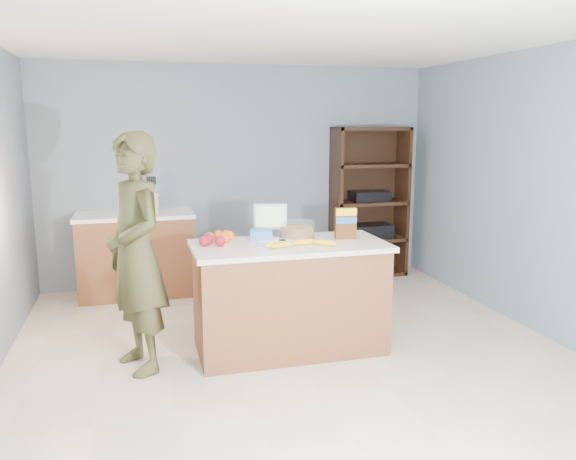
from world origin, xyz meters
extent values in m
cube|color=beige|center=(0.00, 0.00, 0.00)|extent=(4.50, 5.00, 0.02)
cube|color=slate|center=(0.00, 2.50, 1.25)|extent=(4.50, 0.02, 2.50)
cube|color=slate|center=(0.00, -2.50, 1.25)|extent=(4.50, 0.02, 2.50)
cube|color=slate|center=(2.25, 0.00, 1.25)|extent=(0.02, 5.00, 2.50)
cube|color=white|center=(0.00, 0.00, 2.50)|extent=(4.50, 5.00, 0.02)
cube|color=brown|center=(0.00, 0.30, 0.43)|extent=(1.50, 0.70, 0.86)
cube|color=silver|center=(0.00, 0.30, 0.88)|extent=(1.56, 0.76, 0.04)
cube|color=black|center=(0.00, 0.30, 0.05)|extent=(1.46, 0.66, 0.10)
cube|color=brown|center=(-1.20, 2.20, 0.43)|extent=(1.20, 0.60, 0.86)
cube|color=white|center=(-1.20, 2.20, 0.88)|extent=(1.24, 0.62, 0.04)
cube|color=black|center=(1.55, 2.48, 0.90)|extent=(0.90, 0.04, 1.80)
cube|color=black|center=(1.12, 2.30, 0.90)|extent=(0.04, 0.40, 1.80)
cube|color=black|center=(1.98, 2.30, 0.90)|extent=(0.04, 0.40, 1.80)
cube|color=black|center=(1.55, 2.30, 0.02)|extent=(0.90, 0.40, 0.04)
cube|color=black|center=(1.55, 2.30, 0.45)|extent=(0.90, 0.40, 0.04)
cube|color=black|center=(1.55, 2.30, 0.90)|extent=(0.90, 0.40, 0.04)
cube|color=black|center=(1.55, 2.30, 1.35)|extent=(0.90, 0.40, 0.04)
cube|color=black|center=(1.55, 2.30, 1.78)|extent=(0.90, 0.40, 0.04)
cube|color=black|center=(1.55, 2.30, 0.55)|extent=(0.55, 0.32, 0.16)
cube|color=black|center=(1.55, 2.30, 0.98)|extent=(0.45, 0.30, 0.12)
imported|color=#3A3A1D|center=(-1.20, 0.26, 0.90)|extent=(0.65, 0.77, 1.79)
cube|color=tan|center=(-1.01, 2.18, 1.01)|extent=(0.12, 0.10, 0.22)
cylinder|color=black|center=(-1.05, 2.18, 1.17)|extent=(0.02, 0.02, 0.09)
cylinder|color=black|center=(-1.03, 2.18, 1.17)|extent=(0.02, 0.02, 0.09)
cylinder|color=black|center=(-1.01, 2.18, 1.17)|extent=(0.02, 0.02, 0.09)
cylinder|color=black|center=(-0.99, 2.18, 1.17)|extent=(0.02, 0.02, 0.09)
cylinder|color=black|center=(-0.97, 2.18, 1.17)|extent=(0.02, 0.02, 0.09)
cube|color=white|center=(-0.11, 0.46, 0.90)|extent=(0.23, 0.14, 0.00)
cube|color=white|center=(0.05, 0.40, 0.90)|extent=(0.23, 0.13, 0.00)
ellipsoid|color=yellow|center=(-0.13, 0.16, 0.92)|extent=(0.22, 0.06, 0.05)
ellipsoid|color=yellow|center=(-0.11, 0.16, 0.92)|extent=(0.20, 0.16, 0.05)
ellipsoid|color=yellow|center=(0.10, 0.22, 0.92)|extent=(0.22, 0.09, 0.05)
ellipsoid|color=yellow|center=(0.24, 0.14, 0.92)|extent=(0.19, 0.18, 0.05)
sphere|color=maroon|center=(-0.63, 0.43, 0.94)|extent=(0.08, 0.08, 0.08)
sphere|color=maroon|center=(-0.55, 0.34, 0.94)|extent=(0.08, 0.08, 0.08)
sphere|color=maroon|center=(-0.68, 0.37, 0.94)|extent=(0.08, 0.08, 0.08)
sphere|color=orange|center=(-0.63, 0.49, 0.94)|extent=(0.08, 0.08, 0.08)
sphere|color=orange|center=(-0.53, 0.60, 0.94)|extent=(0.08, 0.08, 0.08)
sphere|color=orange|center=(-0.50, 0.46, 0.94)|extent=(0.08, 0.08, 0.08)
sphere|color=orange|center=(-0.47, 0.58, 0.94)|extent=(0.08, 0.08, 0.08)
sphere|color=orange|center=(-0.61, 0.53, 0.94)|extent=(0.08, 0.08, 0.08)
sphere|color=orange|center=(-0.53, 0.52, 0.94)|extent=(0.08, 0.08, 0.08)
sphere|color=orange|center=(-0.45, 0.55, 0.94)|extent=(0.08, 0.08, 0.08)
cube|color=blue|center=(-0.19, 0.51, 0.94)|extent=(0.20, 0.16, 0.08)
cylinder|color=#267219|center=(0.13, 0.53, 0.95)|extent=(0.27, 0.27, 0.09)
cylinder|color=white|center=(0.13, 0.53, 0.97)|extent=(0.30, 0.30, 0.13)
cylinder|color=silver|center=(-0.08, 0.62, 0.91)|extent=(0.12, 0.12, 0.01)
cylinder|color=silver|center=(-0.08, 0.62, 0.94)|extent=(0.02, 0.02, 0.05)
cube|color=silver|center=(-0.08, 0.62, 1.07)|extent=(0.28, 0.11, 0.22)
cube|color=yellow|center=(-0.09, 0.60, 1.07)|extent=(0.23, 0.07, 0.18)
cube|color=#592B14|center=(0.50, 0.35, 1.03)|extent=(0.18, 0.08, 0.26)
cube|color=yellow|center=(0.50, 0.35, 1.13)|extent=(0.18, 0.09, 0.06)
cube|color=blue|center=(0.50, 0.35, 1.06)|extent=(0.18, 0.09, 0.05)
camera|label=1|loc=(-1.17, -3.95, 1.86)|focal=35.00mm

